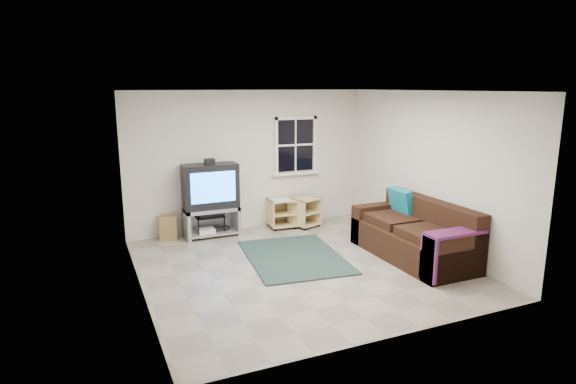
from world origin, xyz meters
name	(u,v)px	position (x,y,z in m)	size (l,w,h in m)	color
room	(295,149)	(0.95, 2.27, 1.48)	(4.60, 4.62, 4.60)	gray
tv_unit	(211,194)	(-0.83, 2.04, 0.78)	(0.97, 0.48, 1.42)	#9B9BA3
av_rack	(209,211)	(-0.85, 2.09, 0.45)	(0.51, 0.37, 1.03)	black
side_table_left	(303,211)	(0.98, 1.95, 0.30)	(0.61, 0.61, 0.57)	#DCC387
side_table_right	(281,211)	(0.56, 2.05, 0.33)	(0.55, 0.55, 0.59)	#DCC387
sofa	(415,236)	(1.83, -0.35, 0.35)	(0.96, 2.17, 0.99)	black
shag_rug	(294,257)	(0.08, 0.40, 0.01)	(1.44, 1.98, 0.02)	#2F2114
paper_bag	(168,227)	(-1.59, 2.15, 0.22)	(0.30, 0.20, 0.43)	olive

